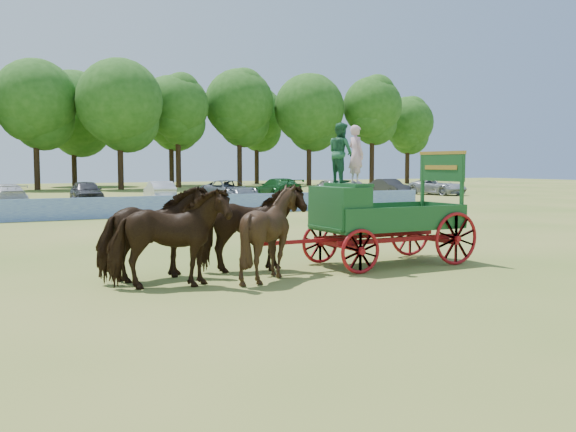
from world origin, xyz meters
The scene contains 9 objects.
ground centered at (0.00, 0.00, 0.00)m, with size 160.00×160.00×0.00m, color #9B8D46.
horse_lead_left centered at (-9.50, -0.54, 1.08)m, with size 1.16×2.56×2.16m, color black.
horse_lead_right centered at (-9.50, 0.56, 1.08)m, with size 1.16×2.56×2.16m, color black.
horse_wheel_left centered at (-7.10, -0.54, 1.08)m, with size 1.75×1.96×2.16m, color black.
horse_wheel_right centered at (-7.10, 0.56, 1.08)m, with size 1.16×2.56×2.16m, color black.
farm_dray centered at (-4.13, 0.04, 1.61)m, with size 6.00×2.00×3.70m.
sponsor_banner centered at (-1.00, 18.00, 0.53)m, with size 26.00×0.08×1.05m, color #1F3DA9.
parked_cars centered at (-1.12, 29.92, 0.76)m, with size 52.21×7.25×1.64m.
treeline centered at (-4.58, 59.96, 9.36)m, with size 93.43×21.92×15.13m.
Camera 1 is at (-13.51, -13.64, 2.64)m, focal length 40.00 mm.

